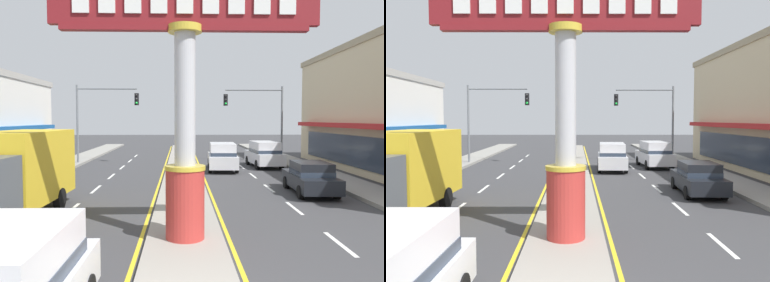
# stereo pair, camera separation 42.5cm
# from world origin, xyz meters

# --- Properties ---
(median_strip) EXTENTS (2.25, 52.00, 0.14)m
(median_strip) POSITION_xyz_m (0.00, 18.00, 0.07)
(median_strip) COLOR gray
(median_strip) RESTS_ON ground
(sidewalk_left) EXTENTS (2.33, 60.00, 0.18)m
(sidewalk_left) POSITION_xyz_m (-8.89, 16.00, 0.09)
(sidewalk_left) COLOR gray
(sidewalk_left) RESTS_ON ground
(sidewalk_right) EXTENTS (2.33, 60.00, 0.18)m
(sidewalk_right) POSITION_xyz_m (8.89, 16.00, 0.09)
(sidewalk_right) COLOR gray
(sidewalk_right) RESTS_ON ground
(lane_markings) EXTENTS (8.99, 52.00, 0.01)m
(lane_markings) POSITION_xyz_m (-0.00, 16.65, 0.00)
(lane_markings) COLOR silver
(lane_markings) RESTS_ON ground
(district_sign) EXTENTS (7.54, 1.17, 7.45)m
(district_sign) POSITION_xyz_m (0.00, 5.02, 4.24)
(district_sign) COLOR #B7332D
(district_sign) RESTS_ON median_strip
(traffic_light_left_side) EXTENTS (4.86, 0.46, 6.20)m
(traffic_light_left_side) POSITION_xyz_m (-6.36, 24.19, 4.25)
(traffic_light_left_side) COLOR slate
(traffic_light_left_side) RESTS_ON ground
(traffic_light_right_side) EXTENTS (4.86, 0.46, 6.20)m
(traffic_light_right_side) POSITION_xyz_m (6.36, 25.14, 4.25)
(traffic_light_right_side) COLOR slate
(traffic_light_right_side) RESTS_ON ground
(suv_far_right_lane) EXTENTS (2.16, 4.70, 1.90)m
(suv_far_right_lane) POSITION_xyz_m (2.77, 20.52, 0.98)
(suv_far_right_lane) COLOR silver
(suv_far_right_lane) RESTS_ON ground
(suv_near_left_lane) EXTENTS (2.17, 4.70, 1.90)m
(suv_near_left_lane) POSITION_xyz_m (6.08, 22.32, 0.98)
(suv_near_left_lane) COLOR silver
(suv_near_left_lane) RESTS_ON ground
(sedan_mid_left_lane) EXTENTS (1.97, 4.37, 1.53)m
(sedan_mid_left_lane) POSITION_xyz_m (6.07, 12.15, 0.79)
(sedan_mid_left_lane) COLOR black
(sedan_mid_left_lane) RESTS_ON ground
(box_truck_far_left_oncoming) EXTENTS (2.50, 6.99, 3.12)m
(box_truck_far_left_oncoming) POSITION_xyz_m (-6.00, 7.77, 1.69)
(box_truck_far_left_oncoming) COLOR #4C5156
(box_truck_far_left_oncoming) RESTS_ON ground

